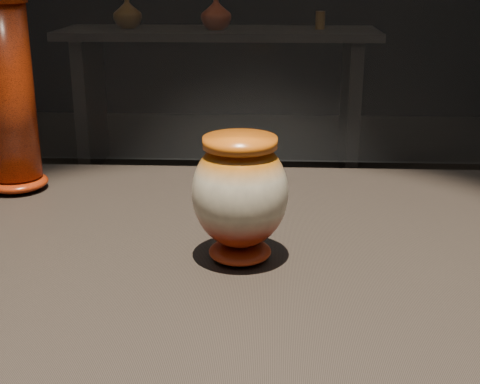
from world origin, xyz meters
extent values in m
cube|color=black|center=(0.00, 0.00, 0.88)|extent=(2.00, 0.80, 0.05)
ellipsoid|color=maroon|center=(-0.01, -0.05, 0.91)|extent=(0.09, 0.09, 0.02)
ellipsoid|color=beige|center=(-0.01, -0.05, 1.00)|extent=(0.13, 0.13, 0.15)
cylinder|color=#C76812|center=(-0.01, -0.05, 1.07)|extent=(0.10, 0.10, 0.01)
ellipsoid|color=red|center=(-0.43, 0.24, 0.91)|extent=(0.14, 0.14, 0.03)
cylinder|color=red|center=(-0.43, 0.24, 1.08)|extent=(0.12, 0.12, 0.31)
cube|color=black|center=(-0.31, 3.39, 0.88)|extent=(2.00, 0.60, 0.05)
cube|color=black|center=(-1.16, 3.39, 0.42)|extent=(0.08, 0.50, 0.85)
cube|color=black|center=(0.54, 3.39, 0.42)|extent=(0.08, 0.50, 0.85)
imported|color=brown|center=(-0.89, 3.40, 0.99)|extent=(0.23, 0.23, 0.19)
imported|color=maroon|center=(-0.32, 3.33, 1.00)|extent=(0.24, 0.24, 0.20)
cylinder|color=brown|center=(0.33, 3.41, 0.95)|extent=(0.06, 0.06, 0.11)
camera|label=1|loc=(0.04, -0.91, 1.30)|focal=50.00mm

